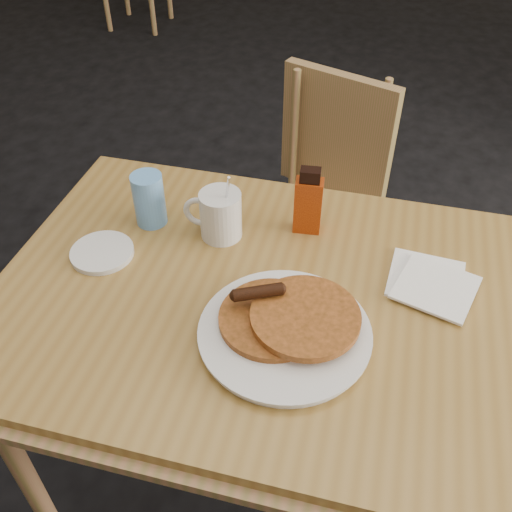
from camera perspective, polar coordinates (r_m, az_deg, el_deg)
The scene contains 9 objects.
floor at distance 1.77m, azimuth -0.27°, elevation -20.40°, with size 10.00×10.00×0.00m, color black.
main_table at distance 1.17m, azimuth 2.44°, elevation -5.44°, with size 1.21×0.84×0.75m.
chair_main_far at distance 1.87m, azimuth 7.30°, elevation 6.91°, with size 0.49×0.51×0.84m.
pancake_plate at distance 1.06m, azimuth 2.98°, elevation -7.12°, with size 0.32×0.32×0.07m.
coffee_mug at distance 1.24m, azimuth -3.69°, elevation 4.21°, with size 0.13×0.09×0.17m.
syrup_bottle at distance 1.25m, azimuth 5.25°, elevation 5.34°, with size 0.06×0.04×0.16m.
napkin_stack at distance 1.21m, azimuth 17.09°, elevation -2.60°, with size 0.19×0.20×0.01m.
blue_tumbler at distance 1.30m, azimuth -10.65°, elevation 5.59°, with size 0.07×0.07×0.12m, color #619FE4.
side_saucer at distance 1.26m, azimuth -15.13°, elevation 0.35°, with size 0.14×0.14×0.01m, color silver.
Camera 1 is at (0.19, -0.80, 1.57)m, focal length 40.00 mm.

